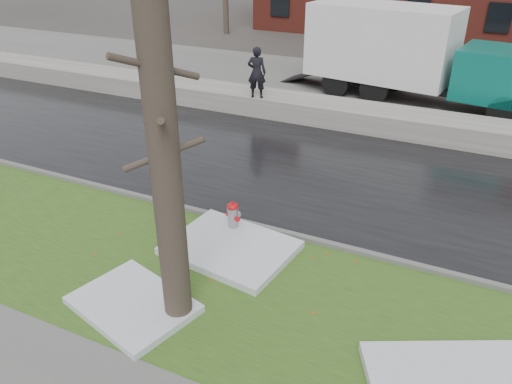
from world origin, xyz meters
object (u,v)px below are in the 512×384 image
at_px(fire_hydrant, 233,216).
at_px(tree, 164,158).
at_px(box_truck, 409,53).
at_px(worker, 257,72).

height_order(fire_hydrant, tree, tree).
bearing_deg(box_truck, tree, -85.91).
xyz_separation_m(tree, box_truck, (1.27, 14.77, -1.26)).
distance_m(fire_hydrant, worker, 8.13).
height_order(fire_hydrant, worker, worker).
relative_size(fire_hydrant, worker, 0.44).
xyz_separation_m(tree, worker, (-3.30, 10.39, -1.51)).
bearing_deg(fire_hydrant, box_truck, 102.81).
relative_size(fire_hydrant, tree, 0.13).
xyz_separation_m(fire_hydrant, box_truck, (1.65, 11.87, 1.45)).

